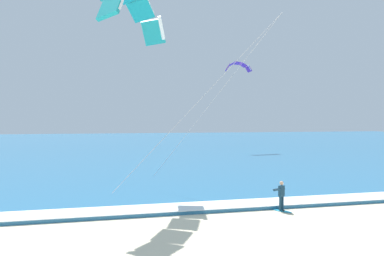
# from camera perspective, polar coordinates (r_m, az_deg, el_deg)

# --- Properties ---
(sea) EXTENTS (200.00, 120.00, 0.20)m
(sea) POSITION_cam_1_polar(r_m,az_deg,el_deg) (81.44, -3.76, -2.30)
(sea) COLOR teal
(sea) RESTS_ON ground
(surf_foam) EXTENTS (200.00, 2.09, 0.04)m
(surf_foam) POSITION_cam_1_polar(r_m,az_deg,el_deg) (25.83, 20.04, -9.82)
(surf_foam) COLOR white
(surf_foam) RESTS_ON sea
(surfboard) EXTENTS (1.02, 1.45, 0.09)m
(surfboard) POSITION_cam_1_polar(r_m,az_deg,el_deg) (22.62, 13.15, -11.87)
(surfboard) COLOR #239EC6
(surfboard) RESTS_ON ground
(kitesurfer) EXTENTS (0.67, 0.66, 1.69)m
(kitesurfer) POSITION_cam_1_polar(r_m,az_deg,el_deg) (22.44, 13.12, -9.59)
(kitesurfer) COLOR #143347
(kitesurfer) RESTS_ON ground
(kite_primary) EXTENTS (10.29, 7.38, 12.01)m
(kite_primary) POSITION_cam_1_polar(r_m,az_deg,el_deg) (24.94, -8.84, 17.25)
(kite_primary) COLOR teal
(kite_distant) EXTENTS (4.70, 1.65, 1.71)m
(kite_distant) POSITION_cam_1_polar(r_m,az_deg,el_deg) (61.99, 6.81, 9.20)
(kite_distant) COLOR purple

